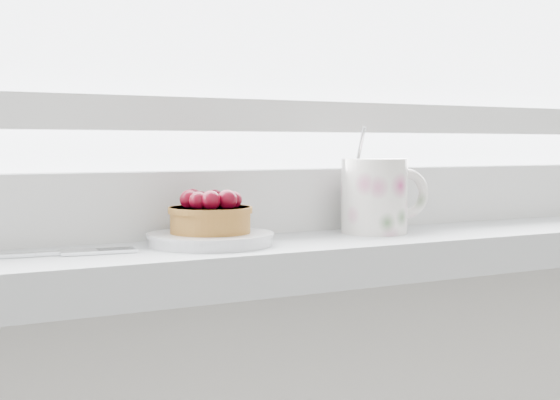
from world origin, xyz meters
TOP-DOWN VIEW (x-y plane):
  - saucer at (-0.05, 1.88)m, footprint 0.12×0.12m
  - raspberry_tart at (-0.06, 1.88)m, footprint 0.08×0.08m
  - floral_mug at (0.15, 1.89)m, footprint 0.11×0.08m
  - fork at (-0.24, 1.89)m, footprint 0.21×0.05m

SIDE VIEW (x-z plane):
  - fork at x=-0.24m, z-range 0.94..0.94m
  - saucer at x=-0.05m, z-range 0.94..0.95m
  - raspberry_tart at x=-0.06m, z-range 0.95..0.99m
  - floral_mug at x=0.15m, z-range 0.92..1.04m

